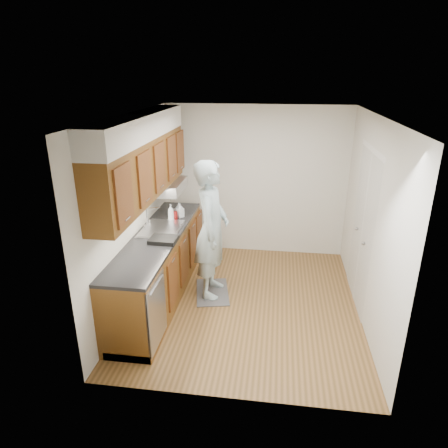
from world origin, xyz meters
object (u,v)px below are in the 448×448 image
soda_can (175,215)px  dish_rack (163,240)px  soap_bottle_a (171,212)px  soap_bottle_b (180,211)px  soap_bottle_c (179,207)px  person (211,221)px  steel_can (175,213)px

soda_can → dish_rack: size_ratio=0.35×
soda_can → soap_bottle_a: bearing=-137.2°
soap_bottle_b → soap_bottle_c: soap_bottle_b is taller
person → soap_bottle_b: size_ratio=10.64×
dish_rack → soap_bottle_c: bearing=95.3°
soda_can → person: bearing=-34.7°
soap_bottle_c → steel_can: bearing=-89.9°
person → soda_can: person is taller
person → steel_can: size_ratio=17.20×
soda_can → dish_rack: (0.06, -0.83, -0.03)m
soap_bottle_b → dish_rack: size_ratio=0.60×
person → soda_can: 0.75m
soap_bottle_b → soap_bottle_c: 0.23m
person → dish_rack: 0.70m
person → soap_bottle_c: (-0.63, 0.74, -0.08)m
person → steel_can: (-0.63, 0.50, -0.10)m
soap_bottle_c → steel_can: size_ratio=1.22×
dish_rack → person: bearing=37.6°
person → dish_rack: bearing=127.0°
soap_bottle_a → soda_can: 0.09m
person → soap_bottle_a: bearing=61.5°
soap_bottle_c → soda_can: soap_bottle_c is taller
soap_bottle_c → soda_can: (0.02, -0.32, -0.02)m
soap_bottle_a → soap_bottle_c: 0.37m
soda_can → dish_rack: 0.83m
person → soap_bottle_c: 0.98m
soap_bottle_c → steel_can: 0.24m
steel_can → soda_can: bearing=-76.1°
soda_can → dish_rack: soda_can is taller
soap_bottle_b → soda_can: (-0.05, -0.10, -0.04)m
soap_bottle_b → soda_can: bearing=-114.9°
soap_bottle_b → dish_rack: (0.01, -0.93, -0.07)m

